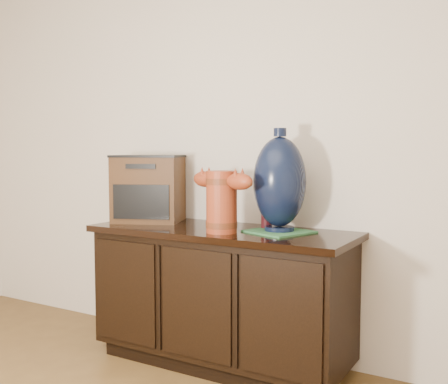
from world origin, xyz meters
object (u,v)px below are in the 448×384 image
Objects in this scene: sideboard at (221,295)px; tv_radio at (149,188)px; terracotta_vessel at (222,198)px; spray_can at (267,214)px; lamp_base at (280,182)px.

tv_radio is at bearing 175.27° from sideboard.
terracotta_vessel is 2.59× the size of spray_can.
terracotta_vessel is 0.29m from spray_can.
sideboard is 8.43× the size of spray_can.
terracotta_vessel is (0.07, -0.12, 0.55)m from sideboard.
sideboard is at bearing -153.13° from spray_can.
lamp_base is at bearing -32.22° from spray_can.
terracotta_vessel is 0.85× the size of lamp_base.
spray_can is (0.75, 0.07, -0.11)m from tv_radio.
tv_radio is 0.91× the size of lamp_base.
sideboard is 0.71m from lamp_base.
tv_radio is 2.80× the size of spray_can.
tv_radio reaches higher than sideboard.
terracotta_vessel is 0.62m from tv_radio.
tv_radio is at bearing -175.28° from terracotta_vessel.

